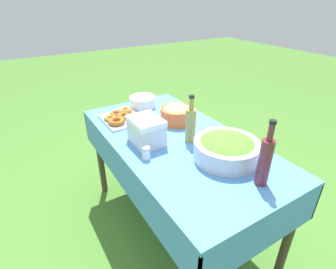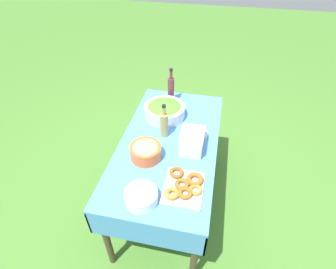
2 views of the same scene
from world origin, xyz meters
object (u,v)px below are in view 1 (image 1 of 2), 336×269
(salad_bowl, at_px, (226,148))
(olive_oil_bottle, at_px, (190,124))
(wine_bottle, at_px, (265,160))
(donut_platter, at_px, (122,118))
(pasta_bowl, at_px, (177,113))
(cooler_box, at_px, (146,131))
(plate_stack, at_px, (143,102))

(salad_bowl, relative_size, olive_oil_bottle, 1.21)
(wine_bottle, bearing_deg, olive_oil_bottle, -174.54)
(wine_bottle, bearing_deg, donut_platter, -163.72)
(pasta_bowl, relative_size, cooler_box, 1.09)
(cooler_box, bearing_deg, plate_stack, 155.62)
(plate_stack, bearing_deg, salad_bowl, 3.37)
(olive_oil_bottle, xyz_separation_m, wine_bottle, (0.51, 0.05, 0.02))
(pasta_bowl, distance_m, donut_platter, 0.39)
(salad_bowl, bearing_deg, wine_bottle, -1.31)
(plate_stack, height_order, wine_bottle, wine_bottle)
(pasta_bowl, distance_m, wine_bottle, 0.78)
(cooler_box, bearing_deg, olive_oil_bottle, 64.19)
(salad_bowl, height_order, cooler_box, cooler_box)
(donut_platter, distance_m, olive_oil_bottle, 0.56)
(plate_stack, height_order, olive_oil_bottle, olive_oil_bottle)
(olive_oil_bottle, bearing_deg, donut_platter, -153.64)
(olive_oil_bottle, xyz_separation_m, cooler_box, (-0.12, -0.24, -0.03))
(cooler_box, bearing_deg, donut_platter, -179.18)
(donut_platter, height_order, cooler_box, cooler_box)
(donut_platter, bearing_deg, cooler_box, 0.82)
(plate_stack, xyz_separation_m, olive_oil_bottle, (0.64, -0.00, 0.07))
(salad_bowl, xyz_separation_m, donut_platter, (-0.75, -0.30, -0.04))
(wine_bottle, bearing_deg, pasta_bowl, 177.83)
(donut_platter, xyz_separation_m, wine_bottle, (1.00, 0.29, 0.11))
(olive_oil_bottle, bearing_deg, plate_stack, 179.89)
(plate_stack, relative_size, cooler_box, 0.98)
(salad_bowl, xyz_separation_m, pasta_bowl, (-0.53, 0.02, -0.00))
(cooler_box, bearing_deg, pasta_bowl, 115.60)
(wine_bottle, bearing_deg, salad_bowl, 178.69)
(donut_platter, bearing_deg, salad_bowl, 21.66)
(pasta_bowl, xyz_separation_m, olive_oil_bottle, (0.27, -0.08, 0.05))
(salad_bowl, bearing_deg, donut_platter, -158.34)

